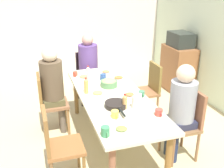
# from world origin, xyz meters

# --- Properties ---
(ground_plane) EXTENTS (7.01, 7.01, 0.00)m
(ground_plane) POSITION_xyz_m (0.00, 0.00, 0.00)
(ground_plane) COLOR #C4B68A
(wall_left) EXTENTS (0.12, 4.37, 2.60)m
(wall_left) POSITION_xyz_m (-2.98, 0.00, 1.30)
(wall_left) COLOR silver
(wall_left) RESTS_ON ground_plane
(dining_table) EXTENTS (2.19, 0.83, 0.73)m
(dining_table) POSITION_xyz_m (0.00, 0.00, 0.66)
(dining_table) COLOR beige
(dining_table) RESTS_ON ground_plane
(chair_0) EXTENTS (0.40, 0.40, 0.90)m
(chair_0) POSITION_xyz_m (-0.55, 0.79, 0.51)
(chair_0) COLOR #8F603D
(chair_0) RESTS_ON ground_plane
(chair_1) EXTENTS (0.40, 0.40, 0.90)m
(chair_1) POSITION_xyz_m (-1.47, 0.00, 0.51)
(chair_1) COLOR black
(chair_1) RESTS_ON ground_plane
(person_1) EXTENTS (0.34, 0.34, 1.26)m
(person_1) POSITION_xyz_m (-1.39, 0.00, 0.76)
(person_1) COLOR brown
(person_1) RESTS_ON ground_plane
(chair_2) EXTENTS (0.40, 0.40, 0.90)m
(chair_2) POSITION_xyz_m (-0.55, -0.79, 0.51)
(chair_2) COLOR #8B5F40
(chair_2) RESTS_ON ground_plane
(person_2) EXTENTS (0.31, 0.31, 1.30)m
(person_2) POSITION_xyz_m (-0.55, -0.70, 0.78)
(person_2) COLOR brown
(person_2) RESTS_ON ground_plane
(chair_3) EXTENTS (0.40, 0.40, 0.90)m
(chair_3) POSITION_xyz_m (0.55, 0.79, 0.51)
(chair_3) COLOR olive
(chair_3) RESTS_ON ground_plane
(person_3) EXTENTS (0.31, 0.31, 1.25)m
(person_3) POSITION_xyz_m (0.55, 0.70, 0.75)
(person_3) COLOR navy
(person_3) RESTS_ON ground_plane
(chair_4) EXTENTS (0.40, 0.40, 0.90)m
(chair_4) POSITION_xyz_m (0.55, -0.79, 0.51)
(chair_4) COLOR #955F34
(chair_4) RESTS_ON ground_plane
(plate_0) EXTENTS (0.22, 0.22, 0.04)m
(plate_0) POSITION_xyz_m (-0.82, 0.16, 0.75)
(plate_0) COLOR silver
(plate_0) RESTS_ON dining_table
(plate_1) EXTENTS (0.24, 0.24, 0.04)m
(plate_1) POSITION_xyz_m (-0.70, -0.23, 0.75)
(plate_1) COLOR white
(plate_1) RESTS_ON dining_table
(plate_2) EXTENTS (0.21, 0.21, 0.04)m
(plate_2) POSITION_xyz_m (0.86, -0.17, 0.75)
(plate_2) COLOR white
(plate_2) RESTS_ON dining_table
(plate_3) EXTENTS (0.24, 0.24, 0.04)m
(plate_3) POSITION_xyz_m (-0.06, -0.18, 0.75)
(plate_3) COLOR silver
(plate_3) RESTS_ON dining_table
(plate_4) EXTENTS (0.22, 0.22, 0.04)m
(plate_4) POSITION_xyz_m (0.12, 0.21, 0.75)
(plate_4) COLOR silver
(plate_4) RESTS_ON dining_table
(plate_5) EXTENTS (0.23, 0.23, 0.04)m
(plate_5) POSITION_xyz_m (-0.51, 0.27, 0.75)
(plate_5) COLOR silver
(plate_5) RESTS_ON dining_table
(bowl_0) EXTENTS (0.24, 0.24, 0.10)m
(bowl_0) POSITION_xyz_m (-0.28, 0.04, 0.79)
(bowl_0) COLOR #558755
(bowl_0) RESTS_ON dining_table
(serving_pan) EXTENTS (0.45, 0.27, 0.06)m
(serving_pan) POSITION_xyz_m (0.35, -0.06, 0.77)
(serving_pan) COLOR black
(serving_pan) RESTS_ON dining_table
(cup_0) EXTENTS (0.11, 0.07, 0.10)m
(cup_0) POSITION_xyz_m (0.29, 0.26, 0.78)
(cup_0) COLOR white
(cup_0) RESTS_ON dining_table
(cup_1) EXTENTS (0.12, 0.09, 0.10)m
(cup_1) POSITION_xyz_m (0.90, -0.35, 0.78)
(cup_1) COLOR #40915F
(cup_1) RESTS_ON dining_table
(cup_2) EXTENTS (0.12, 0.08, 0.08)m
(cup_2) POSITION_xyz_m (0.59, -0.15, 0.78)
(cup_2) COLOR #DFCA52
(cup_2) RESTS_ON dining_table
(cup_3) EXTENTS (0.12, 0.08, 0.08)m
(cup_3) POSITION_xyz_m (0.69, 0.33, 0.77)
(cup_3) COLOR #D1483C
(cup_3) RESTS_ON dining_table
(cup_4) EXTENTS (0.12, 0.08, 0.07)m
(cup_4) POSITION_xyz_m (0.16, 0.35, 0.77)
(cup_4) COLOR #488262
(cup_4) RESTS_ON dining_table
(cup_5) EXTENTS (0.11, 0.07, 0.08)m
(cup_5) POSITION_xyz_m (-0.82, -0.34, 0.77)
(cup_5) COLOR #C84E38
(cup_5) RESTS_ON dining_table
(cup_6) EXTENTS (0.13, 0.09, 0.08)m
(cup_6) POSITION_xyz_m (-0.56, 0.04, 0.78)
(cup_6) COLOR #325595
(cup_6) RESTS_ON dining_table
(bottle_0) EXTENTS (0.06, 0.06, 0.19)m
(bottle_0) POSITION_xyz_m (0.42, 0.02, 0.82)
(bottle_0) COLOR tan
(bottle_0) RESTS_ON dining_table
(bottle_1) EXTENTS (0.06, 0.06, 0.22)m
(bottle_1) POSITION_xyz_m (-0.15, -0.31, 0.84)
(bottle_1) COLOR tan
(bottle_1) RESTS_ON dining_table
(bottle_2) EXTENTS (0.05, 0.05, 0.26)m
(bottle_2) POSITION_xyz_m (-0.50, -0.20, 0.86)
(bottle_2) COLOR silver
(bottle_2) RESTS_ON dining_table
(bottle_3) EXTENTS (0.06, 0.06, 0.19)m
(bottle_3) POSITION_xyz_m (0.43, 0.14, 0.82)
(bottle_3) COLOR silver
(bottle_3) RESTS_ON dining_table
(side_cabinet) EXTENTS (0.70, 0.44, 0.90)m
(side_cabinet) POSITION_xyz_m (-1.39, 1.83, 0.45)
(side_cabinet) COLOR #915B36
(side_cabinet) RESTS_ON ground_plane
(microwave) EXTENTS (0.48, 0.36, 0.28)m
(microwave) POSITION_xyz_m (-1.39, 1.83, 1.04)
(microwave) COLOR #292F2C
(microwave) RESTS_ON side_cabinet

